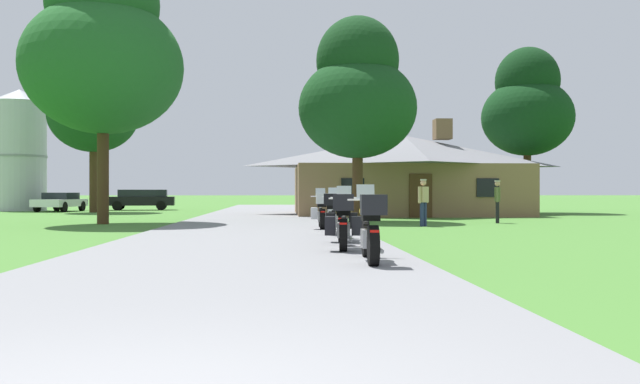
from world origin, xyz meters
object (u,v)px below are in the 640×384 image
Objects in this scene: motorcycle_yellow_second_in_row at (344,222)px; tree_right_of_lodge at (527,107)px; tree_left_near at (103,48)px; tree_by_lodge_front at (358,94)px; metal_silo_distant at (19,150)px; bystander_olive_shirt_near_lodge at (497,199)px; parked_white_sedan_far_left at (60,201)px; bystander_tan_shirt_beside_signpost at (423,200)px; motorcycle_black_third_in_row at (343,218)px; motorcycle_white_fourth_in_row at (332,214)px; motorcycle_red_farthest_in_row at (322,211)px; parked_black_suv_far_left at (141,199)px; motorcycle_yellow_nearest_to_camera at (370,228)px; tree_left_far at (93,104)px.

tree_right_of_lodge is (13.28, 24.58, 5.67)m from motorcycle_yellow_second_in_row.
tree_by_lodge_front is at bearing 8.24° from tree_left_near.
metal_silo_distant reaches higher than motorcycle_yellow_second_in_row.
parked_white_sedan_far_left is (-22.50, 17.01, -0.31)m from bystander_olive_shirt_near_lodge.
bystander_tan_shirt_beside_signpost is at bearing 142.28° from bystander_olive_shirt_near_lodge.
tree_left_near reaches higher than parked_white_sedan_far_left.
parked_white_sedan_far_left is at bearing 113.08° from tree_left_near.
bystander_olive_shirt_near_lodge is at bearing 61.25° from motorcycle_black_third_in_row.
motorcycle_white_fourth_in_row is 1.23× the size of bystander_olive_shirt_near_lodge.
parked_white_sedan_far_left is at bearing 126.36° from motorcycle_red_farthest_in_row.
bystander_tan_shirt_beside_signpost is (3.77, 2.24, 0.34)m from motorcycle_red_farthest_in_row.
tree_right_of_lodge reaches higher than parked_black_suv_far_left.
motorcycle_red_farthest_in_row is 26.93m from parked_black_suv_far_left.
motorcycle_red_farthest_in_row is 1.24× the size of bystander_olive_shirt_near_lodge.
motorcycle_black_third_in_row is 0.47× the size of parked_white_sedan_far_left.
parked_white_sedan_far_left is (-7.17, 16.82, -6.12)m from tree_left_near.
motorcycle_yellow_second_in_row is at bearing -168.47° from parked_black_suv_far_left.
motorcycle_yellow_second_in_row is at bearing -85.06° from motorcycle_white_fourth_in_row.
motorcycle_yellow_nearest_to_camera is 16.10m from bystander_olive_shirt_near_lodge.
motorcycle_yellow_second_in_row is 5.03m from motorcycle_white_fourth_in_row.
metal_silo_distant is (-18.72, 26.03, 3.40)m from motorcycle_white_fourth_in_row.
bystander_olive_shirt_near_lodge is 25.52m from tree_left_far.
metal_silo_distant reaches higher than motorcycle_black_third_in_row.
tree_left_near is 1.26× the size of tree_by_lodge_front.
tree_left_near is at bearing -60.85° from metal_silo_distant.
bystander_olive_shirt_near_lodge is (7.22, 4.46, 0.34)m from motorcycle_red_farthest_in_row.
tree_right_of_lodge reaches higher than motorcycle_black_third_in_row.
motorcycle_yellow_nearest_to_camera is at bearing -82.82° from motorcycle_white_fourth_in_row.
bystander_tan_shirt_beside_signpost is at bearing 76.39° from motorcycle_yellow_nearest_to_camera.
motorcycle_yellow_nearest_to_camera is at bearing -60.71° from metal_silo_distant.
tree_left_far is at bearing 174.53° from tree_right_of_lodge.
bystander_tan_shirt_beside_signpost is 27.07m from parked_white_sedan_far_left.
tree_left_far reaches higher than parked_black_suv_far_left.
parked_black_suv_far_left is at bearing 124.53° from tree_by_lodge_front.
parked_black_suv_far_left reaches higher than motorcycle_black_third_in_row.
motorcycle_yellow_nearest_to_camera is 0.25× the size of tree_by_lodge_front.
bystander_tan_shirt_beside_signpost is at bearing 31.58° from motorcycle_red_farthest_in_row.
tree_left_near reaches higher than tree_right_of_lodge.
motorcycle_black_third_in_row is 0.26× the size of metal_silo_distant.
motorcycle_yellow_nearest_to_camera is 10.01m from motorcycle_red_farthest_in_row.
tree_by_lodge_front is 1.94× the size of parked_white_sedan_far_left.
parked_black_suv_far_left is at bearing 162.37° from tree_right_of_lodge.
motorcycle_white_fourth_in_row is 1.00× the size of motorcycle_red_farthest_in_row.
motorcycle_black_third_in_row is (-0.01, 4.72, -0.01)m from motorcycle_yellow_nearest_to_camera.
bystander_olive_shirt_near_lodge is at bearing 66.81° from motorcycle_yellow_nearest_to_camera.
tree_left_far is at bearing 124.00° from motorcycle_red_farthest_in_row.
tree_by_lodge_front is at bearing 73.90° from motorcycle_red_farthest_in_row.
motorcycle_yellow_second_in_row is at bearing 168.47° from bystander_olive_shirt_near_lodge.
parked_black_suv_far_left is (-14.66, 22.39, -0.17)m from bystander_tan_shirt_beside_signpost.
tree_by_lodge_front is at bearing -107.04° from bystander_tan_shirt_beside_signpost.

